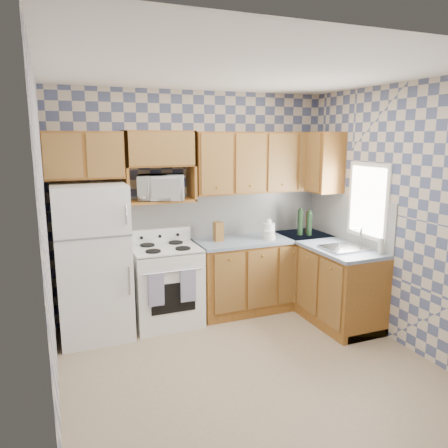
{
  "coord_description": "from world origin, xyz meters",
  "views": [
    {
      "loc": [
        -1.65,
        -3.48,
        2.17
      ],
      "look_at": [
        0.05,
        0.75,
        1.25
      ],
      "focal_mm": 35.0,
      "sensor_mm": 36.0,
      "label": 1
    }
  ],
  "objects": [
    {
      "name": "floor",
      "position": [
        0.0,
        0.0,
        0.0
      ],
      "size": [
        3.4,
        3.4,
        0.0
      ],
      "primitive_type": "plane",
      "color": "#8F7B5B",
      "rests_on": "ground"
    },
    {
      "name": "back_wall",
      "position": [
        0.0,
        1.6,
        1.35
      ],
      "size": [
        3.4,
        0.02,
        2.7
      ],
      "primitive_type": "cube",
      "color": "#4B5579",
      "rests_on": "ground"
    },
    {
      "name": "right_wall",
      "position": [
        1.7,
        0.0,
        1.35
      ],
      "size": [
        0.02,
        3.2,
        2.7
      ],
      "primitive_type": "cube",
      "color": "#4B5579",
      "rests_on": "ground"
    },
    {
      "name": "backsplash_back",
      "position": [
        0.4,
        1.59,
        1.2
      ],
      "size": [
        2.6,
        0.02,
        0.56
      ],
      "primitive_type": "cube",
      "color": "silver",
      "rests_on": "back_wall"
    },
    {
      "name": "backsplash_right",
      "position": [
        1.69,
        0.8,
        1.2
      ],
      "size": [
        0.02,
        1.6,
        0.56
      ],
      "primitive_type": "cube",
      "color": "silver",
      "rests_on": "right_wall"
    },
    {
      "name": "refrigerator",
      "position": [
        -1.27,
        1.25,
        0.84
      ],
      "size": [
        0.75,
        0.7,
        1.68
      ],
      "primitive_type": "cube",
      "color": "white",
      "rests_on": "floor"
    },
    {
      "name": "stove_body",
      "position": [
        -0.47,
        1.28,
        0.45
      ],
      "size": [
        0.76,
        0.65,
        0.9
      ],
      "primitive_type": "cube",
      "color": "white",
      "rests_on": "floor"
    },
    {
      "name": "cooktop",
      "position": [
        -0.47,
        1.28,
        0.91
      ],
      "size": [
        0.76,
        0.65,
        0.02
      ],
      "primitive_type": "cube",
      "color": "silver",
      "rests_on": "stove_body"
    },
    {
      "name": "backguard",
      "position": [
        -0.47,
        1.55,
        1.0
      ],
      "size": [
        0.76,
        0.08,
        0.17
      ],
      "primitive_type": "cube",
      "color": "white",
      "rests_on": "cooktop"
    },
    {
      "name": "dish_towel_left",
      "position": [
        -0.66,
        0.93,
        0.55
      ],
      "size": [
        0.17,
        0.02,
        0.36
      ],
      "primitive_type": "cube",
      "color": "navy",
      "rests_on": "stove_body"
    },
    {
      "name": "dish_towel_right",
      "position": [
        -0.3,
        0.93,
        0.55
      ],
      "size": [
        0.17,
        0.02,
        0.36
      ],
      "primitive_type": "cube",
      "color": "navy",
      "rests_on": "stove_body"
    },
    {
      "name": "base_cabinets_back",
      "position": [
        0.82,
        1.3,
        0.44
      ],
      "size": [
        1.75,
        0.6,
        0.88
      ],
      "primitive_type": "cube",
      "color": "brown",
      "rests_on": "floor"
    },
    {
      "name": "base_cabinets_right",
      "position": [
        1.4,
        0.8,
        0.44
      ],
      "size": [
        0.6,
        1.6,
        0.88
      ],
      "primitive_type": "cube",
      "color": "brown",
      "rests_on": "floor"
    },
    {
      "name": "countertop_back",
      "position": [
        0.82,
        1.3,
        0.9
      ],
      "size": [
        1.77,
        0.63,
        0.04
      ],
      "primitive_type": "cube",
      "color": "slate",
      "rests_on": "base_cabinets_back"
    },
    {
      "name": "countertop_right",
      "position": [
        1.4,
        0.8,
        0.9
      ],
      "size": [
        0.63,
        1.6,
        0.04
      ],
      "primitive_type": "cube",
      "color": "slate",
      "rests_on": "base_cabinets_right"
    },
    {
      "name": "upper_cabinets_back",
      "position": [
        0.82,
        1.44,
        1.85
      ],
      "size": [
        1.75,
        0.33,
        0.74
      ],
      "primitive_type": "cube",
      "color": "brown",
      "rests_on": "back_wall"
    },
    {
      "name": "upper_cabinets_fridge",
      "position": [
        -1.29,
        1.44,
        1.97
      ],
      "size": [
        0.82,
        0.33,
        0.5
      ],
      "primitive_type": "cube",
      "color": "brown",
      "rests_on": "back_wall"
    },
    {
      "name": "upper_cabinets_right",
      "position": [
        1.53,
        1.25,
        1.85
      ],
      "size": [
        0.33,
        0.7,
        0.74
      ],
      "primitive_type": "cube",
      "color": "brown",
      "rests_on": "right_wall"
    },
    {
      "name": "microwave_shelf",
      "position": [
        -0.47,
        1.44,
        1.44
      ],
      "size": [
        0.8,
        0.33,
        0.03
      ],
      "primitive_type": "cube",
      "color": "brown",
      "rests_on": "back_wall"
    },
    {
      "name": "microwave",
      "position": [
        -0.46,
        1.42,
        1.59
      ],
      "size": [
        0.6,
        0.48,
        0.29
      ],
      "primitive_type": "imported",
      "rotation": [
        0.0,
        0.0,
        -0.28
      ],
      "color": "white",
      "rests_on": "microwave_shelf"
    },
    {
      "name": "sink",
      "position": [
        1.4,
        0.45,
        0.93
      ],
      "size": [
        0.48,
        0.4,
        0.03
      ],
      "primitive_type": "cube",
      "color": "#B7B7BC",
      "rests_on": "countertop_right"
    },
    {
      "name": "window",
      "position": [
        1.69,
        0.45,
        1.45
      ],
      "size": [
        0.02,
        0.66,
        0.86
      ],
      "primitive_type": "cube",
      "color": "white",
      "rests_on": "right_wall"
    },
    {
      "name": "bottle_0",
      "position": [
        1.31,
        1.26,
        1.08
      ],
      "size": [
        0.07,
        0.07,
        0.33
      ],
      "primitive_type": "cylinder",
      "color": "black",
      "rests_on": "countertop_back"
    },
    {
      "name": "bottle_1",
      "position": [
        1.41,
        1.2,
        1.07
      ],
      "size": [
        0.07,
        0.07,
        0.31
      ],
      "primitive_type": "cylinder",
      "color": "black",
      "rests_on": "countertop_back"
    },
    {
      "name": "bottle_2",
      "position": [
        1.46,
        1.3,
        1.06
      ],
      "size": [
        0.07,
        0.07,
        0.28
      ],
      "primitive_type": "cylinder",
      "color": "#563109",
      "rests_on": "countertop_back"
    },
    {
      "name": "knife_block",
      "position": [
        0.21,
        1.34,
        1.04
      ],
      "size": [
        0.11,
        0.11,
        0.23
      ],
      "primitive_type": "cube",
      "rotation": [
        0.0,
        0.0,
        0.03
      ],
      "color": "brown",
      "rests_on": "countertop_back"
    },
    {
      "name": "electric_kettle",
      "position": [
        0.84,
        1.22,
        1.02
      ],
      "size": [
        0.15,
        0.15,
        0.19
      ],
      "primitive_type": "cylinder",
      "color": "white",
      "rests_on": "countertop_back"
    },
    {
      "name": "food_containers",
      "position": [
        0.82,
        1.18,
        0.97
      ],
      "size": [
        0.16,
        0.16,
        0.11
      ],
      "primitive_type": null,
      "color": "beige",
      "rests_on": "countertop_back"
    },
    {
      "name": "soap_bottle",
      "position": [
        1.62,
        0.12,
        1.01
      ],
      "size": [
        0.06,
        0.06,
        0.17
      ],
      "primitive_type": "cylinder",
      "color": "beige",
      "rests_on": "countertop_right"
    }
  ]
}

